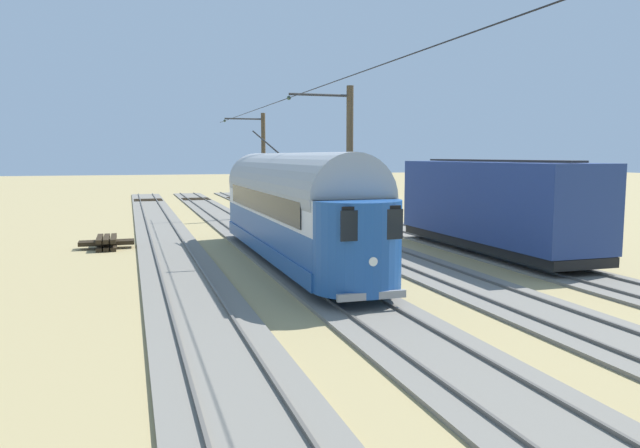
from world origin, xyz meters
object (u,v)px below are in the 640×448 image
object	(u,v)px
catenary_pole_mid_near	(348,170)
catenary_pole_foreground	(262,164)
coach_adjacent	(493,204)
switch_stand	(360,204)
spare_tie_stack	(107,243)
vintage_streetcar	(292,206)

from	to	relation	value
catenary_pole_mid_near	catenary_pole_foreground	bearing A→B (deg)	-90.00
coach_adjacent	catenary_pole_foreground	world-z (taller)	catenary_pole_foreground
coach_adjacent	switch_stand	xyz separation A→B (m)	(-1.31, -18.84, -1.46)
coach_adjacent	spare_tie_stack	world-z (taller)	coach_adjacent
catenary_pole_mid_near	switch_stand	distance (m)	19.74
catenary_pole_foreground	spare_tie_stack	world-z (taller)	catenary_pole_foreground
coach_adjacent	catenary_pole_foreground	size ratio (longest dim) A/B	1.62
vintage_streetcar	spare_tie_stack	distance (m)	9.61
vintage_streetcar	coach_adjacent	size ratio (longest dim) A/B	1.47
catenary_pole_foreground	switch_stand	xyz separation A→B (m)	(-7.56, -1.67, -2.93)
coach_adjacent	spare_tie_stack	distance (m)	17.22
catenary_pole_foreground	catenary_pole_mid_near	bearing A→B (deg)	90.00
switch_stand	spare_tie_stack	bearing A→B (deg)	35.41
vintage_streetcar	switch_stand	bearing A→B (deg)	-118.60
vintage_streetcar	coach_adjacent	bearing A→B (deg)	176.66
coach_adjacent	vintage_streetcar	bearing A→B (deg)	-3.34
catenary_pole_foreground	switch_stand	distance (m)	8.28
catenary_pole_mid_near	spare_tie_stack	size ratio (longest dim) A/B	2.90
catenary_pole_foreground	spare_tie_stack	bearing A→B (deg)	47.75
catenary_pole_foreground	catenary_pole_mid_near	size ratio (longest dim) A/B	1.00
switch_stand	spare_tie_stack	size ratio (longest dim) A/B	0.51
switch_stand	spare_tie_stack	world-z (taller)	switch_stand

